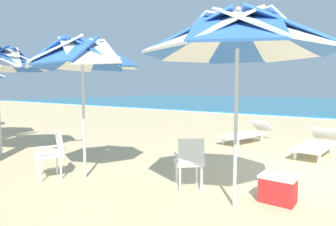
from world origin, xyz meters
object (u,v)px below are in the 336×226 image
object	(u,v)px
beach_umbrella_1	(82,56)
sun_lounger_1	(317,144)
sun_lounger_2	(247,133)
cooler_box	(278,189)
beach_umbrella_0	(238,36)
plastic_chair_0	(190,160)
plastic_chair_1	(52,151)

from	to	relation	value
beach_umbrella_1	sun_lounger_1	world-z (taller)	beach_umbrella_1
sun_lounger_2	cooler_box	distance (m)	4.77
beach_umbrella_0	sun_lounger_2	xyz separation A→B (m)	(-1.69, 4.78, -2.07)
plastic_chair_0	cooler_box	distance (m)	1.39
sun_lounger_2	cooler_box	xyz separation A→B (m)	(2.13, -4.26, -0.08)
beach_umbrella_1	plastic_chair_1	distance (m)	1.85
sun_lounger_1	beach_umbrella_1	bearing A→B (deg)	-123.74
sun_lounger_1	sun_lounger_2	size ratio (longest dim) A/B	0.98
beach_umbrella_0	plastic_chair_1	size ratio (longest dim) A/B	3.17
beach_umbrella_1	cooler_box	xyz separation A→B (m)	(3.19, 0.97, -2.04)
plastic_chair_1	plastic_chair_0	bearing A→B (deg)	22.49
beach_umbrella_1	cooler_box	distance (m)	3.91
plastic_chair_0	beach_umbrella_1	world-z (taller)	beach_umbrella_1
plastic_chair_0	sun_lounger_2	world-z (taller)	plastic_chair_0
beach_umbrella_1	sun_lounger_1	bearing A→B (deg)	56.26
plastic_chair_0	sun_lounger_2	distance (m)	4.66
beach_umbrella_0	sun_lounger_2	distance (m)	5.48
sun_lounger_2	plastic_chair_0	bearing A→B (deg)	-79.89
beach_umbrella_0	sun_lounger_2	world-z (taller)	beach_umbrella_0
cooler_box	plastic_chair_0	bearing A→B (deg)	-166.30
plastic_chair_1	beach_umbrella_0	bearing A→B (deg)	13.63
beach_umbrella_0	beach_umbrella_1	distance (m)	2.79
beach_umbrella_0	sun_lounger_1	bearing A→B (deg)	85.34
plastic_chair_0	sun_lounger_1	distance (m)	4.17
sun_lounger_1	cooler_box	world-z (taller)	sun_lounger_1
beach_umbrella_0	plastic_chair_0	size ratio (longest dim) A/B	3.17
sun_lounger_1	plastic_chair_0	bearing A→B (deg)	-106.96
beach_umbrella_0	sun_lounger_1	distance (m)	4.67
sun_lounger_2	plastic_chair_1	bearing A→B (deg)	-105.71
plastic_chair_0	sun_lounger_1	size ratio (longest dim) A/B	0.40
plastic_chair_0	sun_lounger_1	xyz separation A→B (m)	(1.21, 3.98, -0.22)
plastic_chair_1	sun_lounger_1	size ratio (longest dim) A/B	0.40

